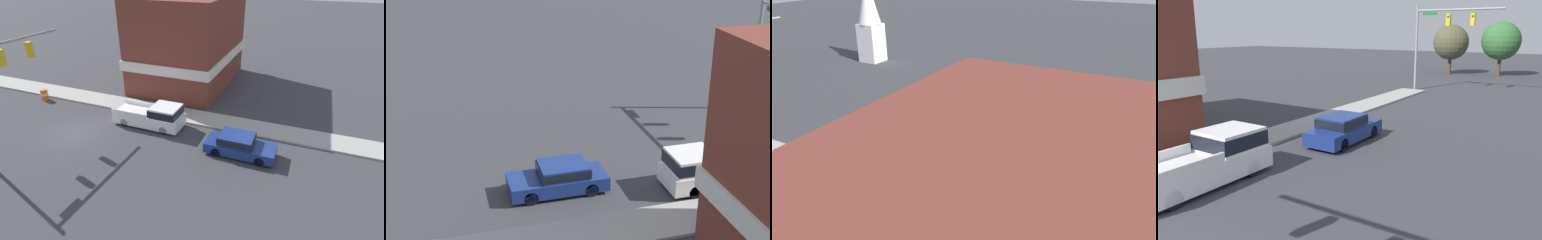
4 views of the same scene
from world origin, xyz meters
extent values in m
plane|color=#38383D|center=(0.00, 0.00, 0.00)|extent=(200.00, 200.00, 0.00)
cube|color=#9E9E99|center=(-5.70, 0.00, 0.07)|extent=(2.40, 60.00, 0.14)
cylinder|color=gray|center=(1.31, -2.57, 6.98)|extent=(7.78, 0.18, 0.18)
cube|color=gold|center=(2.21, -2.57, 6.11)|extent=(0.36, 0.36, 1.05)
cube|color=gold|center=(0.01, -2.57, 6.11)|extent=(0.36, 0.36, 1.05)
sphere|color=green|center=(0.01, -2.77, 6.43)|extent=(0.22, 0.22, 0.22)
cylinder|color=black|center=(-2.72, 13.64, 0.33)|extent=(0.22, 0.66, 0.66)
cylinder|color=black|center=(-1.05, 13.64, 0.33)|extent=(0.22, 0.66, 0.66)
cylinder|color=black|center=(-2.72, 10.78, 0.33)|extent=(0.22, 0.66, 0.66)
cylinder|color=black|center=(-1.05, 10.78, 0.33)|extent=(0.22, 0.66, 0.66)
cube|color=navy|center=(-1.88, 12.21, 0.52)|extent=(1.89, 4.61, 0.67)
cube|color=navy|center=(-1.88, 11.93, 1.14)|extent=(1.74, 2.22, 0.58)
cube|color=black|center=(-1.88, 11.93, 1.14)|extent=(1.75, 2.30, 0.40)
cylinder|color=black|center=(-4.19, 6.26, 0.33)|extent=(0.22, 0.66, 0.66)
cylinder|color=black|center=(-2.33, 6.26, 0.33)|extent=(0.22, 0.66, 0.66)
cylinder|color=black|center=(-4.19, 2.87, 0.33)|extent=(0.22, 0.66, 0.66)
cylinder|color=black|center=(-2.33, 2.87, 0.33)|extent=(0.22, 0.66, 0.66)
cube|color=white|center=(-3.26, 4.56, 0.61)|extent=(2.08, 5.46, 0.85)
cube|color=white|center=(-3.26, 6.06, 1.44)|extent=(1.98, 2.08, 0.82)
cube|color=black|center=(-3.26, 6.06, 1.44)|extent=(2.00, 2.16, 0.57)
cube|color=white|center=(-4.24, 3.37, 1.21)|extent=(0.12, 3.09, 0.35)
cube|color=white|center=(-2.28, 3.37, 1.21)|extent=(0.12, 3.09, 0.35)
cylinder|color=orange|center=(-3.90, -6.90, 0.51)|extent=(0.63, 0.63, 1.03)
cylinder|color=white|center=(-3.90, -6.90, 0.56)|extent=(0.65, 0.65, 0.18)
cube|color=brown|center=(-13.50, 3.75, 4.39)|extent=(12.21, 8.34, 8.79)
cube|color=silver|center=(-13.50, 3.75, 3.05)|extent=(12.51, 8.64, 0.90)
camera|label=1|loc=(14.83, 15.49, 11.47)|focal=28.00mm
camera|label=2|loc=(-23.35, 17.29, 12.85)|focal=50.00mm
camera|label=3|loc=(-19.10, 1.83, 12.12)|focal=35.00mm
camera|label=4|loc=(8.39, -3.34, 5.59)|focal=35.00mm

